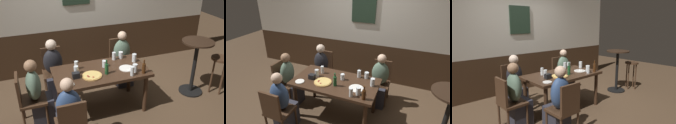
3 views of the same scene
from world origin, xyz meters
The scene contains 27 objects.
ground_plane centered at (0.00, 0.00, 0.00)m, with size 12.00×12.00×0.00m, color #4C3826.
wall_back centered at (0.00, 1.65, 1.30)m, with size 6.40×0.13×2.60m.
dining_table centered at (0.00, 0.00, 0.65)m, with size 1.52×0.82×0.74m.
chair_left_far centered at (-0.67, 0.83, 0.50)m, with size 0.40×0.40×0.88m.
chair_right_far centered at (0.67, 0.83, 0.50)m, with size 0.40×0.40×0.88m.
chair_left_near centered at (-0.67, -0.83, 0.50)m, with size 0.40×0.40×0.88m.
chair_head_west centered at (-1.18, 0.00, 0.50)m, with size 0.40×0.40×0.88m.
person_left_far centered at (-0.67, 0.66, 0.46)m, with size 0.34×0.37×1.11m.
person_right_far centered at (0.67, 0.66, 0.46)m, with size 0.34×0.37×1.10m.
person_left_near centered at (-0.67, -0.66, 0.46)m, with size 0.34×0.37×1.11m.
person_head_west centered at (-1.01, 0.00, 0.46)m, with size 0.37×0.34×1.11m.
pizza centered at (-0.18, -0.13, 0.75)m, with size 0.31×0.31×0.03m.
tumbler_short centered at (0.41, -0.32, 0.81)m, with size 0.06×0.06×0.15m.
pint_glass_amber centered at (0.35, 0.31, 0.80)m, with size 0.07×0.07×0.14m.
beer_glass_half centered at (0.10, 0.10, 0.79)m, with size 0.07×0.07×0.11m.
pint_glass_pale centered at (-0.39, 0.03, 0.80)m, with size 0.07×0.07×0.13m.
tumbler_water centered at (0.65, 0.11, 0.80)m, with size 0.08×0.08×0.14m.
highball_clear centered at (0.50, -0.23, 0.80)m, with size 0.08×0.08×0.13m.
beer_glass_tall centered at (0.49, 0.33, 0.79)m, with size 0.08×0.08×0.12m.
pint_glass_stout centered at (-0.36, 0.18, 0.80)m, with size 0.06×0.06×0.14m.
beer_bottle_green centered at (0.06, -0.14, 0.83)m, with size 0.06×0.06×0.24m.
beer_bottle_brown centered at (0.61, -0.32, 0.83)m, with size 0.06×0.06×0.23m.
plate_white_large centered at (0.42, -0.08, 0.75)m, with size 0.24×0.24×0.01m, color white.
plate_white_small centered at (-0.58, -0.27, 0.75)m, with size 0.16×0.16×0.01m, color white.
condiment_caddy centered at (-0.43, -0.09, 0.79)m, with size 0.11×0.09×0.09m, color black.
side_bar_table centered at (1.78, -0.11, 0.62)m, with size 0.56×0.56×1.05m.
bar_stool centered at (2.23, -0.26, 0.56)m, with size 0.34×0.34×0.72m.
Camera 1 is at (-1.05, -3.33, 2.62)m, focal length 39.16 mm.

